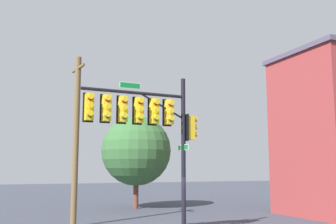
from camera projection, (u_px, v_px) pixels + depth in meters
name	position (u px, v px, depth m)	size (l,w,h in m)	color
signal_pole_assembly	(148.00, 120.00, 17.16)	(5.38, 1.08, 6.98)	black
utility_pole	(76.00, 137.00, 20.43)	(0.40, 1.80, 8.74)	brown
tree_near	(136.00, 151.00, 29.25)	(5.13, 5.13, 6.75)	brown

